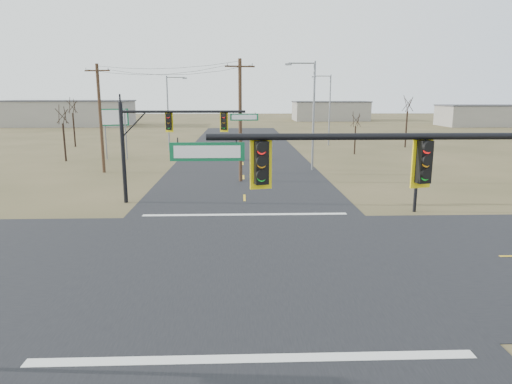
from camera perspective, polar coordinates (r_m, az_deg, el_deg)
ground at (r=19.70m, az=-1.07°, el=-8.50°), size 320.00×320.00×0.00m
road_ew at (r=19.70m, az=-1.07°, el=-8.47°), size 160.00×14.00×0.02m
road_ns at (r=19.70m, az=-1.07°, el=-8.47°), size 14.00×160.00×0.02m
stop_bar_near at (r=12.93m, az=-0.45°, el=-20.09°), size 12.00×0.40×0.01m
stop_bar_far at (r=26.85m, az=-1.35°, el=-2.83°), size 12.00×0.40×0.01m
mast_arm_near at (r=12.07m, az=20.46°, el=1.06°), size 10.33×0.52×6.52m
mast_arm_far at (r=29.85m, az=-10.52°, el=7.59°), size 8.83×0.57×6.48m
pedestal_signal_ne at (r=28.50m, az=19.72°, el=4.26°), size 0.61×0.54×4.74m
utility_pole_near at (r=36.74m, az=-1.98°, el=9.08°), size 2.34×0.60×9.70m
utility_pole_far at (r=43.41m, az=-18.88°, el=8.84°), size 2.32×0.63×9.61m
highway_sign at (r=52.21m, az=-17.23°, el=8.21°), size 2.82×0.94×5.49m
streetlight_a at (r=42.60m, az=6.93°, el=10.12°), size 2.78×0.45×9.91m
streetlight_b at (r=65.03m, az=9.02°, el=10.56°), size 2.70×0.33×9.67m
streetlight_c at (r=58.77m, az=-10.77°, el=10.13°), size 2.58×0.26×9.26m
bare_tree_a at (r=52.50m, az=-23.09°, el=8.93°), size 3.14×3.14×6.26m
bare_tree_b at (r=66.96m, az=-22.01°, el=10.02°), size 3.29×3.29×6.99m
bare_tree_c at (r=55.57m, az=12.38°, el=8.89°), size 2.48×2.48×5.30m
bare_tree_d at (r=64.90m, az=18.46°, el=10.45°), size 3.22×3.22×7.24m
warehouse_left at (r=115.57m, az=-22.43°, el=9.05°), size 28.00×14.00×5.50m
warehouse_mid at (r=130.99m, az=9.23°, el=9.92°), size 20.00×12.00×5.00m
warehouse_right at (r=117.40m, az=26.37°, el=8.50°), size 18.00×10.00×4.50m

